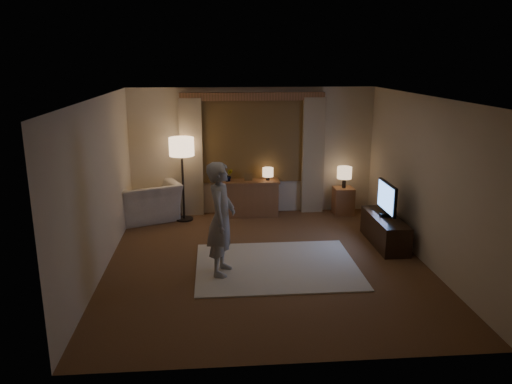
{
  "coord_description": "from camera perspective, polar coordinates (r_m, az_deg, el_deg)",
  "views": [
    {
      "loc": [
        -0.79,
        -7.36,
        3.14
      ],
      "look_at": [
        -0.11,
        0.6,
        1.01
      ],
      "focal_mm": 35.0,
      "sensor_mm": 36.0,
      "label": 1
    }
  ],
  "objects": [
    {
      "name": "tv_stand",
      "position": [
        9.0,
        14.5,
        -4.26
      ],
      "size": [
        0.45,
        1.4,
        0.5
      ],
      "primitive_type": "cube",
      "color": "black",
      "rests_on": "floor"
    },
    {
      "name": "side_table",
      "position": [
        10.56,
        9.93,
        -0.99
      ],
      "size": [
        0.4,
        0.4,
        0.56
      ],
      "primitive_type": "cube",
      "color": "brown",
      "rests_on": "floor"
    },
    {
      "name": "rug",
      "position": [
        7.89,
        2.36,
        -8.42
      ],
      "size": [
        2.5,
        2.0,
        0.02
      ],
      "primitive_type": "cube",
      "color": "beige",
      "rests_on": "floor"
    },
    {
      "name": "floor_lamp",
      "position": [
        9.85,
        -8.49,
        4.63
      ],
      "size": [
        0.49,
        0.49,
        1.67
      ],
      "color": "black",
      "rests_on": "floor"
    },
    {
      "name": "sideboard",
      "position": [
        10.27,
        -0.87,
        -0.81
      ],
      "size": [
        1.2,
        0.4,
        0.7
      ],
      "primitive_type": "cube",
      "color": "brown",
      "rests_on": "floor"
    },
    {
      "name": "room",
      "position": [
        8.11,
        0.84,
        2.08
      ],
      "size": [
        5.04,
        5.54,
        2.64
      ],
      "color": "brown",
      "rests_on": "ground"
    },
    {
      "name": "plant",
      "position": [
        10.13,
        -3.14,
        1.87
      ],
      "size": [
        0.17,
        0.13,
        0.3
      ],
      "primitive_type": "imported",
      "color": "#999999",
      "rests_on": "sideboard"
    },
    {
      "name": "person",
      "position": [
        7.35,
        -4.0,
        -3.07
      ],
      "size": [
        0.54,
        0.7,
        1.7
      ],
      "primitive_type": "imported",
      "rotation": [
        0.0,
        0.0,
        1.34
      ],
      "color": "#AAA59D",
      "rests_on": "rug"
    },
    {
      "name": "table_lamp_side",
      "position": [
        10.42,
        10.08,
        2.12
      ],
      "size": [
        0.3,
        0.3,
        0.44
      ],
      "color": "black",
      "rests_on": "side_table"
    },
    {
      "name": "tv",
      "position": [
        8.83,
        14.74,
        -0.68
      ],
      "size": [
        0.2,
        0.84,
        0.6
      ],
      "color": "black",
      "rests_on": "tv_stand"
    },
    {
      "name": "table_lamp_sideboard",
      "position": [
        10.17,
        1.37,
        2.22
      ],
      "size": [
        0.22,
        0.22,
        0.3
      ],
      "color": "black",
      "rests_on": "sideboard"
    },
    {
      "name": "armchair",
      "position": [
        10.21,
        -12.34,
        -1.03
      ],
      "size": [
        1.51,
        1.43,
        0.78
      ],
      "primitive_type": "imported",
      "rotation": [
        0.0,
        0.0,
        -2.73
      ],
      "color": "beige",
      "rests_on": "floor"
    },
    {
      "name": "picture_frame",
      "position": [
        10.16,
        -0.88,
        1.64
      ],
      "size": [
        0.16,
        0.02,
        0.2
      ],
      "primitive_type": "cube",
      "color": "brown",
      "rests_on": "sideboard"
    }
  ]
}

